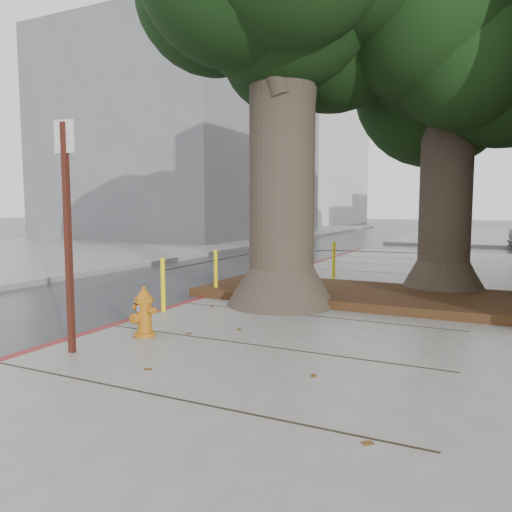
{
  "coord_description": "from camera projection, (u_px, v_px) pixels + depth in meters",
  "views": [
    {
      "loc": [
        3.32,
        -5.8,
        1.99
      ],
      "look_at": [
        -0.55,
        2.12,
        1.1
      ],
      "focal_mm": 35.0,
      "sensor_mm": 36.0,
      "label": 1
    }
  ],
  "objects": [
    {
      "name": "curb_red",
      "position": [
        199.0,
        302.0,
        9.93
      ],
      "size": [
        0.14,
        26.0,
        0.16
      ],
      "primitive_type": "cube",
      "color": "maroon",
      "rests_on": "ground"
    },
    {
      "name": "planter_bed",
      "position": [
        361.0,
        295.0,
        9.91
      ],
      "size": [
        6.4,
        2.6,
        0.16
      ],
      "primitive_type": "cube",
      "color": "black",
      "rests_on": "sidewalk_main"
    },
    {
      "name": "sidewalk_opposite",
      "position": [
        59.0,
        250.0,
        21.88
      ],
      "size": [
        14.0,
        60.0,
        0.15
      ],
      "primitive_type": "cube",
      "color": "slate",
      "rests_on": "ground"
    },
    {
      "name": "fire_hydrant",
      "position": [
        144.0,
        312.0,
        7.04
      ],
      "size": [
        0.38,
        0.37,
        0.71
      ],
      "rotation": [
        0.0,
        0.0,
        -0.25
      ],
      "color": "#C46F14",
      "rests_on": "sidewalk_main"
    },
    {
      "name": "car_dark",
      "position": [
        193.0,
        230.0,
        28.37
      ],
      "size": [
        2.22,
        4.37,
        1.21
      ],
      "primitive_type": "imported",
      "rotation": [
        0.0,
        0.0,
        -0.13
      ],
      "color": "black",
      "rests_on": "ground"
    },
    {
      "name": "building_far_white",
      "position": [
        293.0,
        154.0,
        53.74
      ],
      "size": [
        12.0,
        18.0,
        15.0
      ],
      "primitive_type": "cube",
      "color": "silver",
      "rests_on": "ground"
    },
    {
      "name": "ground",
      "position": [
        224.0,
        351.0,
        6.83
      ],
      "size": [
        140.0,
        140.0,
        0.0
      ],
      "primitive_type": "plane",
      "color": "#28282B",
      "rests_on": "ground"
    },
    {
      "name": "tree_near",
      "position": [
        302.0,
        13.0,
        8.8
      ],
      "size": [
        4.5,
        3.8,
        7.68
      ],
      "color": "#4C3F33",
      "rests_on": "sidewalk_main"
    },
    {
      "name": "signpost",
      "position": [
        67.0,
        223.0,
        6.12
      ],
      "size": [
        0.29,
        0.08,
        2.87
      ],
      "rotation": [
        0.0,
        0.0,
        0.11
      ],
      "color": "#471911",
      "rests_on": "sidewalk_main"
    },
    {
      "name": "building_far_grey",
      "position": [
        190.0,
        144.0,
        32.45
      ],
      "size": [
        12.0,
        16.0,
        12.0
      ],
      "primitive_type": "cube",
      "color": "slate",
      "rests_on": "ground"
    },
    {
      "name": "tree_far",
      "position": [
        470.0,
        53.0,
        9.94
      ],
      "size": [
        4.5,
        3.8,
        7.17
      ],
      "color": "#4C3F33",
      "rests_on": "sidewalk_main"
    },
    {
      "name": "bollard_ring",
      "position": [
        288.0,
        266.0,
        11.06
      ],
      "size": [
        3.79,
        5.39,
        0.95
      ],
      "color": "yellow",
      "rests_on": "sidewalk_main"
    }
  ]
}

